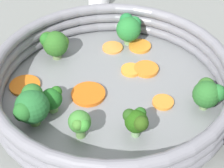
# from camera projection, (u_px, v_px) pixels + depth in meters

# --- Properties ---
(ground_plane) EXTENTS (4.00, 4.00, 0.00)m
(ground_plane) POSITION_uv_depth(u_px,v_px,m) (112.00, 101.00, 0.54)
(ground_plane) COLOR gray
(skillet) EXTENTS (0.32, 0.32, 0.02)m
(skillet) POSITION_uv_depth(u_px,v_px,m) (112.00, 96.00, 0.54)
(skillet) COLOR gray
(skillet) RESTS_ON ground_plane
(skillet_rim_wall) EXTENTS (0.34, 0.34, 0.05)m
(skillet_rim_wall) POSITION_uv_depth(u_px,v_px,m) (112.00, 78.00, 0.51)
(skillet_rim_wall) COLOR gray
(skillet_rim_wall) RESTS_ON skillet
(skillet_rivet_left) EXTENTS (0.01, 0.01, 0.01)m
(skillet_rivet_left) POSITION_uv_depth(u_px,v_px,m) (200.00, 154.00, 0.44)
(skillet_rivet_left) COLOR slate
(skillet_rivet_left) RESTS_ON skillet
(skillet_rivet_right) EXTENTS (0.01, 0.01, 0.01)m
(skillet_rivet_right) POSITION_uv_depth(u_px,v_px,m) (223.00, 117.00, 0.49)
(skillet_rivet_right) COLOR gray
(skillet_rivet_right) RESTS_ON skillet
(carrot_slice_0) EXTENTS (0.06, 0.06, 0.01)m
(carrot_slice_0) POSITION_uv_depth(u_px,v_px,m) (88.00, 94.00, 0.52)
(carrot_slice_0) COLOR orange
(carrot_slice_0) RESTS_ON skillet
(carrot_slice_1) EXTENTS (0.04, 0.04, 0.01)m
(carrot_slice_1) POSITION_uv_depth(u_px,v_px,m) (131.00, 70.00, 0.56)
(carrot_slice_1) COLOR orange
(carrot_slice_1) RESTS_ON skillet
(carrot_slice_2) EXTENTS (0.05, 0.05, 0.00)m
(carrot_slice_2) POSITION_uv_depth(u_px,v_px,m) (25.00, 85.00, 0.54)
(carrot_slice_2) COLOR orange
(carrot_slice_2) RESTS_ON skillet
(carrot_slice_3) EXTENTS (0.05, 0.05, 0.00)m
(carrot_slice_3) POSITION_uv_depth(u_px,v_px,m) (113.00, 48.00, 0.61)
(carrot_slice_3) COLOR #EE923D
(carrot_slice_3) RESTS_ON skillet
(carrot_slice_4) EXTENTS (0.04, 0.04, 0.00)m
(carrot_slice_4) POSITION_uv_depth(u_px,v_px,m) (140.00, 46.00, 0.61)
(carrot_slice_4) COLOR orange
(carrot_slice_4) RESTS_ON skillet
(carrot_slice_5) EXTENTS (0.05, 0.05, 0.01)m
(carrot_slice_5) POSITION_uv_depth(u_px,v_px,m) (148.00, 70.00, 0.56)
(carrot_slice_5) COLOR orange
(carrot_slice_5) RESTS_ON skillet
(carrot_slice_6) EXTENTS (0.03, 0.03, 0.00)m
(carrot_slice_6) POSITION_uv_depth(u_px,v_px,m) (163.00, 102.00, 0.51)
(carrot_slice_6) COLOR orange
(carrot_slice_6) RESTS_ON skillet
(broccoli_floret_0) EXTENTS (0.05, 0.05, 0.05)m
(broccoli_floret_0) POSITION_uv_depth(u_px,v_px,m) (31.00, 104.00, 0.47)
(broccoli_floret_0) COLOR #6CA34D
(broccoli_floret_0) RESTS_ON skillet
(broccoli_floret_1) EXTENTS (0.05, 0.04, 0.05)m
(broccoli_floret_1) POSITION_uv_depth(u_px,v_px,m) (54.00, 43.00, 0.57)
(broccoli_floret_1) COLOR #6E8853
(broccoli_floret_1) RESTS_ON skillet
(broccoli_floret_2) EXTENTS (0.04, 0.04, 0.04)m
(broccoli_floret_2) POSITION_uv_depth(u_px,v_px,m) (208.00, 92.00, 0.49)
(broccoli_floret_2) COLOR #73945A
(broccoli_floret_2) RESTS_ON skillet
(broccoli_floret_3) EXTENTS (0.03, 0.03, 0.04)m
(broccoli_floret_3) POSITION_uv_depth(u_px,v_px,m) (80.00, 123.00, 0.45)
(broccoli_floret_3) COLOR #66954B
(broccoli_floret_3) RESTS_ON skillet
(broccoli_floret_4) EXTENTS (0.04, 0.03, 0.04)m
(broccoli_floret_4) POSITION_uv_depth(u_px,v_px,m) (137.00, 121.00, 0.45)
(broccoli_floret_4) COLOR #7DA970
(broccoli_floret_4) RESTS_ON skillet
(broccoli_floret_5) EXTENTS (0.03, 0.03, 0.03)m
(broccoli_floret_5) POSITION_uv_depth(u_px,v_px,m) (51.00, 99.00, 0.49)
(broccoli_floret_5) COLOR #6DA154
(broccoli_floret_5) RESTS_ON skillet
(broccoli_floret_6) EXTENTS (0.04, 0.04, 0.05)m
(broccoli_floret_6) POSITION_uv_depth(u_px,v_px,m) (129.00, 28.00, 0.60)
(broccoli_floret_6) COLOR #7BA360
(broccoli_floret_6) RESTS_ON skillet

